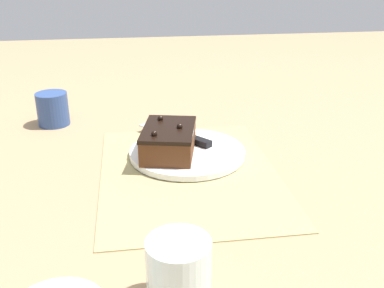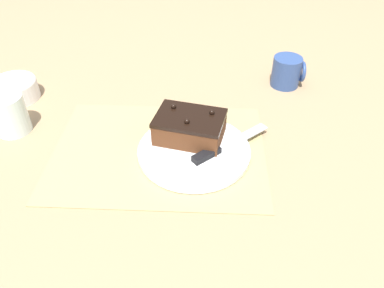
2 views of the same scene
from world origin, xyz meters
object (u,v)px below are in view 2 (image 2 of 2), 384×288
at_px(drinking_glass, 9,114).
at_px(small_bowl, 15,88).
at_px(cake_plate, 194,151).
at_px(chocolate_cake, 190,127).
at_px(coffee_mug, 287,72).
at_px(serving_knife, 219,149).

xyz_separation_m(drinking_glass, small_bowl, (-0.05, 0.14, -0.02)).
bearing_deg(cake_plate, chocolate_cake, 105.54).
bearing_deg(chocolate_cake, cake_plate, -74.46).
height_order(small_bowl, coffee_mug, coffee_mug).
bearing_deg(drinking_glass, chocolate_cake, -3.84).
height_order(chocolate_cake, drinking_glass, drinking_glass).
distance_m(cake_plate, chocolate_cake, 0.05).
bearing_deg(drinking_glass, serving_knife, -8.42).
bearing_deg(small_bowl, drinking_glass, -70.19).
relative_size(drinking_glass, small_bowl, 0.80).
bearing_deg(serving_knife, drinking_glass, -138.98).
distance_m(serving_knife, coffee_mug, 0.36).
xyz_separation_m(drinking_glass, coffee_mug, (0.66, 0.24, -0.00)).
bearing_deg(coffee_mug, small_bowl, -172.03).
bearing_deg(serving_knife, cake_plate, -134.13).
height_order(cake_plate, serving_knife, serving_knife).
relative_size(serving_knife, drinking_glass, 1.87).
relative_size(chocolate_cake, drinking_glass, 1.81).
relative_size(serving_knife, small_bowl, 1.49).
bearing_deg(small_bowl, cake_plate, -23.34).
xyz_separation_m(cake_plate, small_bowl, (-0.47, 0.20, 0.02)).
height_order(cake_plate, chocolate_cake, chocolate_cake).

